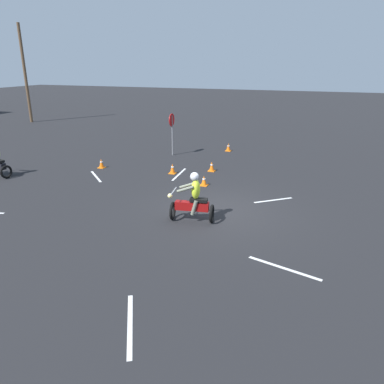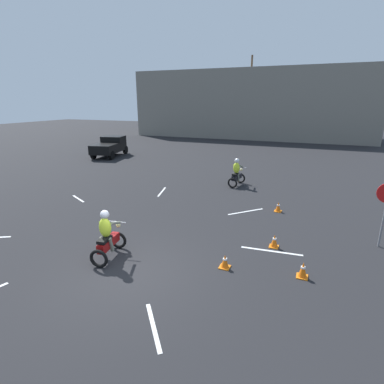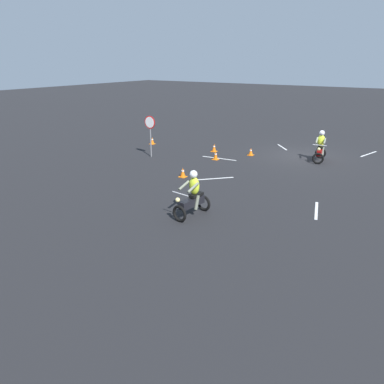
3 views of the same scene
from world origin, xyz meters
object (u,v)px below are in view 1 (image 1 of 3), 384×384
(stop_sign, at_px, (172,126))
(motorcycle_rider_foreground, at_px, (193,200))
(traffic_cone_mid_left, at_px, (172,169))
(traffic_cone_near_left, at_px, (101,164))
(traffic_cone_mid_center, at_px, (204,181))
(utility_pole_near, at_px, (25,74))
(traffic_cone_near_right, at_px, (228,147))
(traffic_cone_far_right, at_px, (212,166))

(stop_sign, bearing_deg, motorcycle_rider_foreground, -152.93)
(stop_sign, height_order, traffic_cone_mid_left, stop_sign)
(traffic_cone_near_left, bearing_deg, traffic_cone_mid_center, -99.27)
(motorcycle_rider_foreground, distance_m, utility_pole_near, 25.74)
(stop_sign, height_order, traffic_cone_near_right, stop_sign)
(traffic_cone_near_right, bearing_deg, stop_sign, 127.30)
(utility_pole_near, bearing_deg, traffic_cone_near_right, -104.81)
(utility_pole_near, bearing_deg, traffic_cone_mid_center, -120.69)
(traffic_cone_mid_center, relative_size, traffic_cone_mid_left, 0.91)
(motorcycle_rider_foreground, xyz_separation_m, traffic_cone_mid_left, (4.86, 2.78, -0.50))
(motorcycle_rider_foreground, relative_size, traffic_cone_mid_left, 3.55)
(traffic_cone_far_right, xyz_separation_m, utility_pole_near, (9.42, 19.27, 3.74))
(traffic_cone_mid_center, height_order, utility_pole_near, utility_pole_near)
(traffic_cone_near_right, height_order, traffic_cone_far_right, traffic_cone_far_right)
(traffic_cone_mid_center, bearing_deg, stop_sign, 36.34)
(stop_sign, distance_m, traffic_cone_near_right, 3.66)
(traffic_cone_mid_left, bearing_deg, stop_sign, 22.94)
(traffic_cone_near_left, height_order, traffic_cone_near_right, traffic_cone_near_left)
(traffic_cone_mid_left, distance_m, traffic_cone_far_right, 1.89)
(stop_sign, distance_m, traffic_cone_mid_left, 3.93)
(traffic_cone_mid_left, bearing_deg, traffic_cone_mid_center, -121.94)
(traffic_cone_near_left, xyz_separation_m, utility_pole_near, (10.73, 14.01, 3.75))
(traffic_cone_near_right, distance_m, traffic_cone_mid_left, 5.57)
(traffic_cone_mid_center, bearing_deg, traffic_cone_far_right, 8.82)
(traffic_cone_mid_left, bearing_deg, traffic_cone_near_right, -13.02)
(traffic_cone_near_left, xyz_separation_m, traffic_cone_mid_left, (0.30, -3.66, 0.01))
(motorcycle_rider_foreground, distance_m, traffic_cone_near_right, 10.41)
(motorcycle_rider_foreground, height_order, traffic_cone_far_right, motorcycle_rider_foreground)
(stop_sign, distance_m, traffic_cone_near_left, 4.53)
(stop_sign, xyz_separation_m, traffic_cone_near_right, (2.05, -2.69, -1.42))
(traffic_cone_near_left, relative_size, utility_pole_near, 0.06)
(traffic_cone_mid_left, height_order, traffic_cone_far_right, traffic_cone_far_right)
(traffic_cone_near_right, distance_m, traffic_cone_far_right, 4.43)
(traffic_cone_near_left, distance_m, traffic_cone_near_right, 7.54)
(motorcycle_rider_foreground, bearing_deg, traffic_cone_near_left, 45.48)
(traffic_cone_mid_center, distance_m, traffic_cone_mid_left, 2.30)
(traffic_cone_near_right, xyz_separation_m, utility_pole_near, (5.00, 18.92, 3.75))
(motorcycle_rider_foreground, xyz_separation_m, stop_sign, (8.24, 4.21, 0.91))
(traffic_cone_mid_center, xyz_separation_m, utility_pole_near, (11.64, 19.61, 3.76))
(traffic_cone_near_left, bearing_deg, stop_sign, -31.20)
(traffic_cone_near_right, height_order, traffic_cone_mid_left, traffic_cone_mid_left)
(traffic_cone_mid_center, xyz_separation_m, traffic_cone_far_right, (2.22, 0.34, 0.02))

